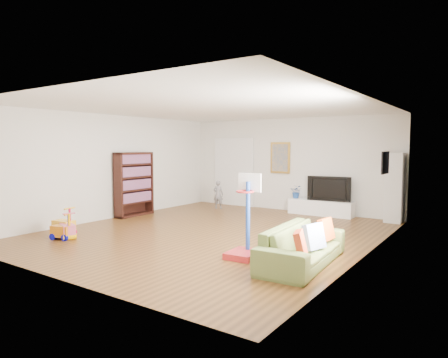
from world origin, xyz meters
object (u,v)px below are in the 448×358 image
Objects in this scene: basketball_hoop at (244,216)px; media_console at (321,208)px; bookshelf at (134,184)px; sofa at (303,245)px.

media_console is at bearing 91.61° from basketball_hoop.
media_console is 5.14m from bookshelf.
basketball_hoop is (4.62, -1.84, -0.15)m from bookshelf.
bookshelf reaches higher than media_console.
media_console is 1.24× the size of basketball_hoop.
bookshelf is 1.21× the size of basketball_hoop.
basketball_hoop is (-0.98, -0.21, 0.41)m from sofa.
basketball_hoop reaches higher than media_console.
bookshelf is (-4.15, -2.96, 0.66)m from media_console.
bookshelf is 0.83× the size of sofa.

